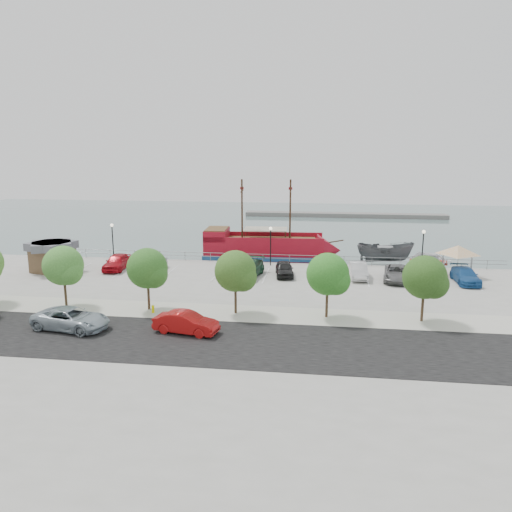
# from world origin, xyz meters

# --- Properties ---
(ground) EXTENTS (160.00, 160.00, 0.00)m
(ground) POSITION_xyz_m (0.00, 0.00, -1.00)
(ground) COLOR #516865
(land_slab) EXTENTS (100.00, 58.00, 1.20)m
(land_slab) POSITION_xyz_m (0.00, -21.00, -0.60)
(land_slab) COLOR gray
(land_slab) RESTS_ON ground
(street) EXTENTS (100.00, 8.00, 0.04)m
(street) POSITION_xyz_m (0.00, -16.00, 0.01)
(street) COLOR black
(street) RESTS_ON land_slab
(sidewalk) EXTENTS (100.00, 4.00, 0.05)m
(sidewalk) POSITION_xyz_m (0.00, -10.00, 0.01)
(sidewalk) COLOR #BBB9A2
(sidewalk) RESTS_ON land_slab
(seawall_railing) EXTENTS (50.00, 0.06, 1.00)m
(seawall_railing) POSITION_xyz_m (0.00, 7.80, 0.53)
(seawall_railing) COLOR gray
(seawall_railing) RESTS_ON land_slab
(far_shore) EXTENTS (40.00, 3.00, 0.80)m
(far_shore) POSITION_xyz_m (10.00, 55.00, -0.60)
(far_shore) COLOR slate
(far_shore) RESTS_ON ground
(pirate_ship) EXTENTS (16.74, 5.41, 10.48)m
(pirate_ship) POSITION_xyz_m (-0.16, 12.09, 0.75)
(pirate_ship) COLOR maroon
(pirate_ship) RESTS_ON ground
(patrol_boat) EXTENTS (6.62, 2.68, 2.53)m
(patrol_boat) POSITION_xyz_m (12.98, 12.63, 0.27)
(patrol_boat) COLOR #535559
(patrol_boat) RESTS_ON ground
(speedboat) EXTENTS (6.94, 8.84, 1.66)m
(speedboat) POSITION_xyz_m (17.45, 10.23, -0.17)
(speedboat) COLOR white
(speedboat) RESTS_ON ground
(dock_west) EXTENTS (7.06, 3.12, 0.39)m
(dock_west) POSITION_xyz_m (-14.71, 9.20, -0.80)
(dock_west) COLOR slate
(dock_west) RESTS_ON ground
(dock_mid) EXTENTS (6.33, 2.04, 0.36)m
(dock_mid) POSITION_xyz_m (8.77, 9.20, -0.82)
(dock_mid) COLOR gray
(dock_mid) RESTS_ON ground
(dock_east) EXTENTS (7.19, 2.44, 0.40)m
(dock_east) POSITION_xyz_m (17.36, 9.20, -0.80)
(dock_east) COLOR #66635C
(dock_east) RESTS_ON ground
(shed) EXTENTS (4.70, 4.70, 3.12)m
(shed) POSITION_xyz_m (-22.21, 0.90, 1.66)
(shed) COLOR brown
(shed) RESTS_ON land_slab
(canopy_tent) EXTENTS (5.29, 5.29, 3.61)m
(canopy_tent) POSITION_xyz_m (18.99, 4.35, 3.14)
(canopy_tent) COLOR slate
(canopy_tent) RESTS_ON land_slab
(street_van) EXTENTS (5.89, 3.46, 1.54)m
(street_van) POSITION_xyz_m (-11.98, -14.92, 0.77)
(street_van) COLOR #95A2AB
(street_van) RESTS_ON street
(street_sedan) EXTENTS (4.77, 2.37, 1.50)m
(street_sedan) POSITION_xyz_m (-3.69, -14.58, 0.75)
(street_sedan) COLOR #B31211
(street_sedan) RESTS_ON street
(fire_hydrant) EXTENTS (0.23, 0.23, 0.66)m
(fire_hydrant) POSITION_xyz_m (-7.39, -10.80, 0.36)
(fire_hydrant) COLOR #EBE300
(fire_hydrant) RESTS_ON sidewalk
(lamp_post_left) EXTENTS (0.36, 0.36, 4.28)m
(lamp_post_left) POSITION_xyz_m (-18.00, 6.50, 2.94)
(lamp_post_left) COLOR black
(lamp_post_left) RESTS_ON land_slab
(lamp_post_mid) EXTENTS (0.36, 0.36, 4.28)m
(lamp_post_mid) POSITION_xyz_m (0.00, 6.50, 2.94)
(lamp_post_mid) COLOR black
(lamp_post_mid) RESTS_ON land_slab
(lamp_post_right) EXTENTS (0.36, 0.36, 4.28)m
(lamp_post_right) POSITION_xyz_m (16.00, 6.50, 2.94)
(lamp_post_right) COLOR black
(lamp_post_right) RESTS_ON land_slab
(tree_b) EXTENTS (3.30, 3.20, 5.00)m
(tree_b) POSITION_xyz_m (-14.85, -10.07, 3.30)
(tree_b) COLOR #473321
(tree_b) RESTS_ON sidewalk
(tree_c) EXTENTS (3.30, 3.20, 5.00)m
(tree_c) POSITION_xyz_m (-7.85, -10.07, 3.30)
(tree_c) COLOR #473321
(tree_c) RESTS_ON sidewalk
(tree_d) EXTENTS (3.30, 3.20, 5.00)m
(tree_d) POSITION_xyz_m (-0.85, -10.07, 3.30)
(tree_d) COLOR #473321
(tree_d) RESTS_ON sidewalk
(tree_e) EXTENTS (3.30, 3.20, 5.00)m
(tree_e) POSITION_xyz_m (6.15, -10.07, 3.30)
(tree_e) COLOR #473321
(tree_e) RESTS_ON sidewalk
(tree_f) EXTENTS (3.30, 3.20, 5.00)m
(tree_f) POSITION_xyz_m (13.15, -10.07, 3.30)
(tree_f) COLOR #473321
(tree_f) RESTS_ON sidewalk
(parked_car_a) EXTENTS (2.21, 4.99, 1.67)m
(parked_car_a) POSITION_xyz_m (-15.90, 2.51, 0.84)
(parked_car_a) COLOR #AE0B15
(parked_car_a) RESTS_ON land_slab
(parked_car_b) EXTENTS (2.27, 4.37, 1.37)m
(parked_car_b) POSITION_xyz_m (-12.17, 2.75, 0.69)
(parked_car_b) COLOR #A1A2A3
(parked_car_b) RESTS_ON land_slab
(parked_car_d) EXTENTS (3.11, 5.91, 1.63)m
(parked_car_d) POSITION_xyz_m (-1.72, 1.32, 0.82)
(parked_car_d) COLOR #1D4A2F
(parked_car_d) RESTS_ON land_slab
(parked_car_e) EXTENTS (2.26, 4.46, 1.46)m
(parked_car_e) POSITION_xyz_m (1.86, 2.14, 0.73)
(parked_car_e) COLOR black
(parked_car_e) RESTS_ON land_slab
(parked_car_f) EXTENTS (1.73, 4.63, 1.51)m
(parked_car_f) POSITION_xyz_m (9.17, 2.31, 0.76)
(parked_car_f) COLOR silver
(parked_car_f) RESTS_ON land_slab
(parked_car_g) EXTENTS (3.17, 5.56, 1.46)m
(parked_car_g) POSITION_xyz_m (12.83, 1.78, 0.73)
(parked_car_g) COLOR #616161
(parked_car_g) RESTS_ON land_slab
(parked_car_h) EXTENTS (2.10, 4.95, 1.42)m
(parked_car_h) POSITION_xyz_m (19.18, 1.80, 0.71)
(parked_car_h) COLOR #1E5293
(parked_car_h) RESTS_ON land_slab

